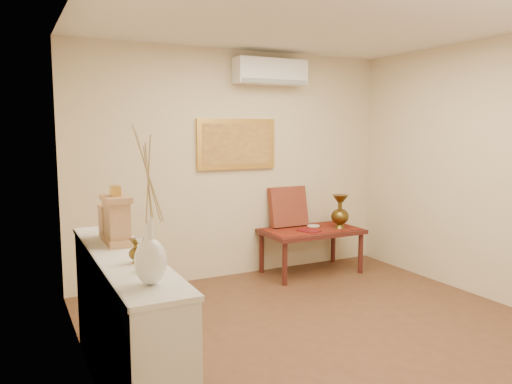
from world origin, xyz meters
TOP-DOWN VIEW (x-y plane):
  - floor at (0.00, 0.00)m, footprint 4.50×4.50m
  - ceiling at (0.00, 0.00)m, footprint 4.50×4.50m
  - wall_back at (0.00, 2.25)m, footprint 4.00×0.02m
  - wall_left at (-2.00, 0.00)m, footprint 0.02×4.50m
  - white_vase at (-1.83, -0.72)m, footprint 0.17×0.17m
  - candlestick at (-1.82, -0.47)m, footprint 0.10×0.10m
  - brass_urn_small at (-1.80, -0.26)m, footprint 0.09×0.09m
  - table_cloth at (0.85, 1.88)m, footprint 1.14×0.59m
  - brass_urn_tall at (1.20, 1.77)m, footprint 0.22×0.22m
  - plate at (0.96, 2.00)m, footprint 0.16×0.16m
  - menu at (0.74, 1.76)m, footprint 0.25×0.29m
  - cushion at (0.67, 2.14)m, footprint 0.50×0.20m
  - display_ledge at (-1.82, 0.00)m, footprint 0.37×2.02m
  - mantel_clock at (-1.79, 0.31)m, footprint 0.17×0.36m
  - wooden_chest at (-1.79, 0.52)m, footprint 0.16×0.21m
  - low_table at (0.85, 1.88)m, footprint 1.20×0.70m
  - painting at (0.00, 2.22)m, footprint 1.00×0.06m
  - ac_unit at (0.40, 2.12)m, footprint 0.90×0.25m

SIDE VIEW (x-z plane):
  - floor at x=0.00m, z-range 0.00..0.00m
  - low_table at x=0.85m, z-range 0.21..0.76m
  - display_ledge at x=-1.82m, z-range 0.00..0.98m
  - table_cloth at x=0.85m, z-range 0.55..0.56m
  - plate at x=0.96m, z-range 0.56..0.57m
  - menu at x=0.74m, z-range 0.56..0.57m
  - cushion at x=0.67m, z-range 0.55..1.06m
  - brass_urn_tall at x=1.20m, z-range 0.56..1.06m
  - brass_urn_small at x=-1.80m, z-range 0.98..1.17m
  - candlestick at x=-1.82m, z-range 0.98..1.18m
  - wooden_chest at x=-1.79m, z-range 0.98..1.22m
  - mantel_clock at x=-1.79m, z-range 0.95..1.36m
  - wall_back at x=0.00m, z-range 0.00..2.70m
  - wall_left at x=-2.00m, z-range 0.00..2.70m
  - white_vase at x=-1.83m, z-range 0.98..1.87m
  - painting at x=0.00m, z-range 1.30..1.90m
  - ac_unit at x=0.40m, z-range 2.30..2.60m
  - ceiling at x=0.00m, z-range 2.70..2.70m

